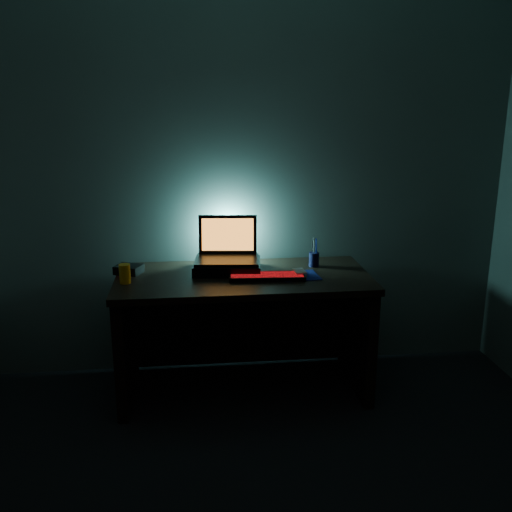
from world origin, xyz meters
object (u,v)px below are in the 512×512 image
at_px(pen_cup, 314,259).
at_px(juice_glass, 125,274).
at_px(laptop, 227,250).
at_px(mouse, 300,273).
at_px(keyboard, 267,276).
at_px(router, 129,269).

height_order(pen_cup, juice_glass, juice_glass).
xyz_separation_m(laptop, mouse, (0.41, -0.20, -0.10)).
bearing_deg(pen_cup, laptop, 178.88).
relative_size(keyboard, pen_cup, 4.98).
bearing_deg(mouse, router, 165.40).
xyz_separation_m(mouse, juice_glass, (-1.01, -0.02, 0.04)).
bearing_deg(mouse, keyboard, -176.94).
bearing_deg(keyboard, laptop, 136.58).
bearing_deg(juice_glass, keyboard, -0.53).
xyz_separation_m(pen_cup, juice_glass, (-1.13, -0.21, 0.01)).
distance_m(keyboard, router, 0.83).
relative_size(laptop, router, 2.22).
bearing_deg(laptop, router, -170.79).
bearing_deg(mouse, juice_glass, 175.98).
bearing_deg(keyboard, pen_cup, 37.72).
relative_size(mouse, juice_glass, 0.94).
height_order(keyboard, pen_cup, pen_cup).
distance_m(mouse, juice_glass, 1.01).
height_order(laptop, keyboard, laptop).
height_order(juice_glass, router, juice_glass).
xyz_separation_m(pen_cup, router, (-1.13, -0.02, -0.02)).
xyz_separation_m(laptop, router, (-0.60, -0.03, -0.10)).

